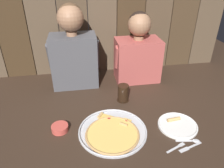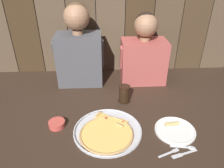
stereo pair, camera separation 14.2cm
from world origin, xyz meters
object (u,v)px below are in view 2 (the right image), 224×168
(diner_left, at_px, (79,48))
(dinner_plate, at_px, (175,130))
(dipping_bowl, at_px, (57,124))
(diner_right, at_px, (144,52))
(drinking_glass, at_px, (124,94))
(pizza_tray, at_px, (107,132))

(diner_left, bearing_deg, dinner_plate, -46.76)
(dipping_bowl, xyz_separation_m, diner_right, (0.63, 0.57, 0.23))
(dinner_plate, distance_m, diner_right, 0.70)
(dinner_plate, relative_size, drinking_glass, 1.95)
(pizza_tray, xyz_separation_m, dinner_plate, (0.41, -0.00, -0.00))
(pizza_tray, distance_m, diner_left, 0.73)
(diner_right, bearing_deg, drinking_glass, -120.62)
(dinner_plate, height_order, drinking_glass, drinking_glass)
(dipping_bowl, relative_size, diner_left, 0.16)
(pizza_tray, bearing_deg, dinner_plate, -0.54)
(pizza_tray, relative_size, diner_right, 0.73)
(dinner_plate, xyz_separation_m, dipping_bowl, (-0.72, 0.08, 0.01))
(diner_right, bearing_deg, diner_left, 179.98)
(pizza_tray, height_order, diner_left, diner_left)
(dipping_bowl, xyz_separation_m, diner_left, (0.11, 0.57, 0.28))
(diner_right, bearing_deg, dinner_plate, -81.99)
(dinner_plate, relative_size, dipping_bowl, 2.40)
(dinner_plate, height_order, diner_left, diner_left)
(diner_right, bearing_deg, pizza_tray, -116.25)
(pizza_tray, distance_m, dipping_bowl, 0.32)
(diner_left, bearing_deg, pizza_tray, -72.69)
(dinner_plate, height_order, dipping_bowl, dipping_bowl)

